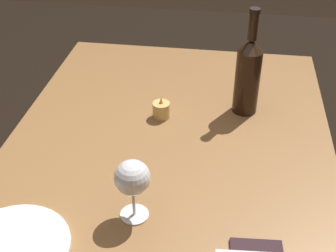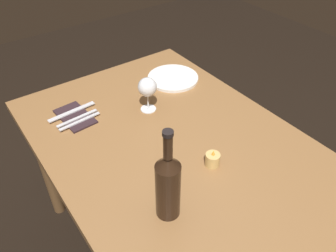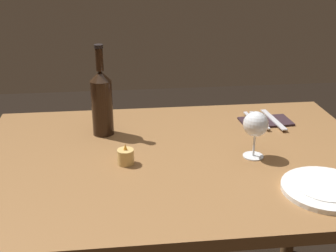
% 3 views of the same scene
% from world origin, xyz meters
% --- Properties ---
extents(dining_table, '(1.30, 0.90, 0.74)m').
position_xyz_m(dining_table, '(0.00, 0.00, 0.65)').
color(dining_table, olive).
rests_on(dining_table, ground).
extents(wine_glass_left, '(0.08, 0.08, 0.15)m').
position_xyz_m(wine_glass_left, '(0.24, -0.04, 0.85)').
color(wine_glass_left, white).
rests_on(wine_glass_left, dining_table).
extents(wine_bottle, '(0.07, 0.07, 0.32)m').
position_xyz_m(wine_bottle, '(-0.24, 0.20, 0.86)').
color(wine_bottle, black).
rests_on(wine_bottle, dining_table).
extents(votive_candle, '(0.05, 0.05, 0.07)m').
position_xyz_m(votive_candle, '(-0.17, -0.04, 0.76)').
color(votive_candle, '#DBB266').
rests_on(votive_candle, dining_table).
extents(dinner_plate, '(0.25, 0.25, 0.02)m').
position_xyz_m(dinner_plate, '(0.37, -0.27, 0.75)').
color(dinner_plate, white).
rests_on(dinner_plate, dining_table).
extents(folded_napkin, '(0.20, 0.12, 0.01)m').
position_xyz_m(folded_napkin, '(0.37, 0.24, 0.74)').
color(folded_napkin, '#2D1E23').
rests_on(folded_napkin, dining_table).
extents(fork_inner, '(0.03, 0.18, 0.00)m').
position_xyz_m(fork_inner, '(0.34, 0.24, 0.75)').
color(fork_inner, silver).
rests_on(fork_inner, folded_napkin).
extents(fork_outer, '(0.03, 0.18, 0.00)m').
position_xyz_m(fork_outer, '(0.32, 0.24, 0.75)').
color(fork_outer, silver).
rests_on(fork_outer, folded_napkin).
extents(table_knife, '(0.04, 0.21, 0.00)m').
position_xyz_m(table_knife, '(0.40, 0.24, 0.75)').
color(table_knife, silver).
rests_on(table_knife, folded_napkin).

